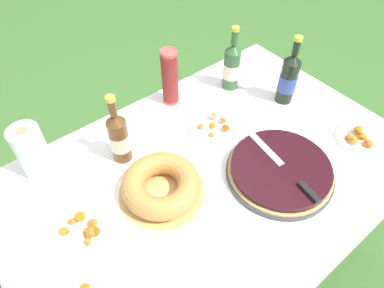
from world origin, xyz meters
TOP-DOWN VIEW (x-y plane):
  - ground_plane at (0.00, 0.00)m, footprint 16.00×16.00m
  - garden_table at (0.00, 0.00)m, footprint 1.55×1.03m
  - tablecloth at (0.00, 0.00)m, footprint 1.56×1.04m
  - berry_tart at (0.18, -0.18)m, footprint 0.40×0.40m
  - serving_knife at (0.18, -0.20)m, footprint 0.08×0.37m
  - bundt_cake at (-0.21, 0.04)m, footprint 0.31×0.31m
  - cup_stack at (0.12, 0.42)m, footprint 0.07×0.07m
  - cider_bottle_green at (0.40, 0.34)m, footprint 0.08×0.08m
  - cider_bottle_amber at (-0.23, 0.27)m, footprint 0.08×0.08m
  - juice_bottle_red at (0.53, 0.11)m, footprint 0.08×0.08m
  - snack_plate_near at (0.15, 0.16)m, footprint 0.21×0.21m
  - snack_plate_left at (0.58, -0.26)m, footprint 0.20×0.20m
  - snack_plate_far at (-0.51, 0.07)m, footprint 0.20×0.20m
  - paper_towel_roll at (-0.51, 0.40)m, footprint 0.11×0.11m

SIDE VIEW (x-z plane):
  - ground_plane at x=0.00m, z-range 0.00..0.00m
  - garden_table at x=0.00m, z-range 0.31..1.08m
  - tablecloth at x=0.00m, z-range 0.70..0.81m
  - snack_plate_near at x=0.15m, z-range 0.75..0.81m
  - snack_plate_far at x=-0.51m, z-range 0.75..0.81m
  - snack_plate_left at x=0.58m, z-range 0.75..0.81m
  - berry_tart at x=0.18m, z-range 0.77..0.83m
  - bundt_cake at x=-0.21m, z-range 0.77..0.86m
  - serving_knife at x=0.18m, z-range 0.83..0.84m
  - paper_towel_roll at x=-0.51m, z-range 0.77..0.99m
  - cider_bottle_amber at x=-0.23m, z-range 0.73..1.04m
  - cider_bottle_green at x=0.40m, z-range 0.73..1.04m
  - juice_bottle_red at x=0.53m, z-range 0.73..1.05m
  - cup_stack at x=0.12m, z-range 0.77..1.04m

